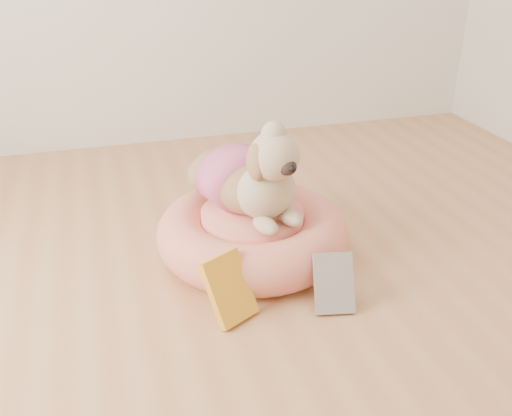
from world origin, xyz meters
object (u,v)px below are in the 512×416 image
object	(u,v)px
pet_bed	(252,233)
book_white	(334,283)
dog	(249,161)
book_yellow	(229,289)

from	to	relation	value
pet_bed	book_white	distance (m)	0.44
dog	book_white	xyz separation A→B (m)	(0.18, -0.42, -0.30)
pet_bed	book_white	size ratio (longest dim) A/B	3.62
pet_bed	book_white	xyz separation A→B (m)	(0.17, -0.41, 0.00)
book_white	dog	bearing A→B (deg)	124.53
dog	book_yellow	distance (m)	0.50
pet_bed	dog	world-z (taller)	dog
pet_bed	book_yellow	size ratio (longest dim) A/B	3.26
pet_bed	book_yellow	world-z (taller)	book_yellow
book_yellow	book_white	bearing A→B (deg)	-36.10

